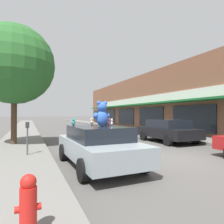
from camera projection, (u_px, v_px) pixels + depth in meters
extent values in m
plane|color=#514F4C|center=(165.00, 158.00, 7.88)|extent=(260.00, 260.00, 0.00)
cube|color=slate|center=(14.00, 171.00, 5.80)|extent=(2.42, 90.00, 0.17)
cube|color=brown|center=(207.00, 103.00, 23.46)|extent=(15.74, 39.39, 6.12)
cube|color=#19662D|center=(145.00, 104.00, 20.15)|extent=(1.35, 33.08, 0.12)
cube|color=silver|center=(150.00, 99.00, 20.39)|extent=(0.08, 31.51, 0.70)
cube|color=black|center=(192.00, 118.00, 15.19)|extent=(0.06, 4.28, 2.00)
cube|color=black|center=(150.00, 117.00, 20.38)|extent=(0.06, 4.28, 2.00)
cube|color=black|center=(126.00, 117.00, 25.57)|extent=(0.06, 4.28, 2.00)
cube|color=black|center=(109.00, 116.00, 30.76)|extent=(0.06, 4.28, 2.00)
cube|color=black|center=(98.00, 116.00, 35.94)|extent=(0.06, 4.28, 2.00)
cube|color=#8C999E|center=(98.00, 148.00, 6.70)|extent=(2.01, 4.30, 0.58)
cube|color=black|center=(98.00, 133.00, 6.71)|extent=(1.72, 2.39, 0.45)
cylinder|color=black|center=(63.00, 152.00, 7.52)|extent=(0.22, 0.62, 0.62)
cylinder|color=black|center=(108.00, 149.00, 8.28)|extent=(0.22, 0.62, 0.62)
cylinder|color=black|center=(83.00, 170.00, 5.12)|extent=(0.22, 0.62, 0.62)
cylinder|color=black|center=(143.00, 163.00, 5.88)|extent=(0.22, 0.62, 0.62)
ellipsoid|color=blue|center=(102.00, 118.00, 6.81)|extent=(0.45, 0.40, 0.53)
sphere|color=blue|center=(102.00, 107.00, 6.81)|extent=(0.38, 0.38, 0.34)
sphere|color=blue|center=(105.00, 103.00, 6.87)|extent=(0.16, 0.16, 0.14)
sphere|color=blue|center=(99.00, 103.00, 6.75)|extent=(0.16, 0.16, 0.14)
sphere|color=#548DFF|center=(100.00, 108.00, 6.93)|extent=(0.14, 0.14, 0.13)
sphere|color=blue|center=(107.00, 116.00, 6.94)|extent=(0.22, 0.22, 0.19)
sphere|color=blue|center=(96.00, 116.00, 6.73)|extent=(0.22, 0.22, 0.19)
ellipsoid|color=white|center=(111.00, 123.00, 7.08)|extent=(0.15, 0.15, 0.15)
sphere|color=white|center=(111.00, 120.00, 7.08)|extent=(0.13, 0.13, 0.10)
sphere|color=white|center=(112.00, 119.00, 7.11)|extent=(0.06, 0.06, 0.04)
sphere|color=white|center=(111.00, 119.00, 7.05)|extent=(0.06, 0.06, 0.04)
sphere|color=white|center=(110.00, 120.00, 7.10)|extent=(0.05, 0.05, 0.04)
sphere|color=white|center=(112.00, 123.00, 7.13)|extent=(0.08, 0.08, 0.06)
sphere|color=white|center=(110.00, 123.00, 7.03)|extent=(0.08, 0.08, 0.06)
ellipsoid|color=beige|center=(92.00, 123.00, 7.50)|extent=(0.16, 0.17, 0.17)
sphere|color=beige|center=(92.00, 119.00, 7.50)|extent=(0.14, 0.14, 0.11)
sphere|color=beige|center=(92.00, 118.00, 7.54)|extent=(0.06, 0.06, 0.05)
sphere|color=beige|center=(92.00, 118.00, 7.46)|extent=(0.06, 0.06, 0.05)
sphere|color=white|center=(91.00, 119.00, 7.50)|extent=(0.05, 0.05, 0.04)
sphere|color=beige|center=(92.00, 122.00, 7.57)|extent=(0.08, 0.08, 0.06)
sphere|color=beige|center=(91.00, 122.00, 7.43)|extent=(0.08, 0.08, 0.06)
ellipsoid|color=black|center=(106.00, 123.00, 7.50)|extent=(0.18, 0.18, 0.18)
sphere|color=black|center=(106.00, 119.00, 7.50)|extent=(0.16, 0.16, 0.11)
sphere|color=black|center=(106.00, 118.00, 7.54)|extent=(0.07, 0.07, 0.05)
sphere|color=black|center=(105.00, 118.00, 7.46)|extent=(0.07, 0.07, 0.05)
sphere|color=#3A3A3D|center=(105.00, 119.00, 7.52)|extent=(0.06, 0.06, 0.04)
sphere|color=black|center=(106.00, 122.00, 7.57)|extent=(0.09, 0.09, 0.07)
sphere|color=black|center=(105.00, 122.00, 7.44)|extent=(0.09, 0.09, 0.07)
ellipsoid|color=pink|center=(108.00, 123.00, 7.21)|extent=(0.15, 0.14, 0.17)
sphere|color=pink|center=(108.00, 120.00, 7.21)|extent=(0.13, 0.13, 0.10)
sphere|color=pink|center=(109.00, 119.00, 7.23)|extent=(0.05, 0.05, 0.04)
sphere|color=pink|center=(108.00, 119.00, 7.19)|extent=(0.05, 0.05, 0.04)
sphere|color=#FFA3DA|center=(108.00, 120.00, 7.24)|extent=(0.05, 0.05, 0.04)
sphere|color=pink|center=(110.00, 122.00, 7.26)|extent=(0.07, 0.07, 0.06)
sphere|color=pink|center=(107.00, 122.00, 7.18)|extent=(0.07, 0.07, 0.06)
ellipsoid|color=teal|center=(73.00, 123.00, 7.15)|extent=(0.16, 0.15, 0.16)
sphere|color=teal|center=(73.00, 120.00, 7.15)|extent=(0.14, 0.14, 0.10)
sphere|color=teal|center=(74.00, 119.00, 7.18)|extent=(0.06, 0.06, 0.04)
sphere|color=teal|center=(73.00, 119.00, 7.12)|extent=(0.06, 0.06, 0.04)
sphere|color=#47CDC6|center=(73.00, 120.00, 7.18)|extent=(0.05, 0.05, 0.04)
sphere|color=teal|center=(75.00, 122.00, 7.21)|extent=(0.08, 0.08, 0.06)
sphere|color=teal|center=(72.00, 122.00, 7.10)|extent=(0.08, 0.08, 0.06)
cube|color=black|center=(168.00, 132.00, 12.39)|extent=(1.98, 4.04, 0.57)
cube|color=black|center=(168.00, 124.00, 12.39)|extent=(1.75, 2.33, 0.51)
cylinder|color=black|center=(143.00, 136.00, 13.16)|extent=(0.20, 0.62, 0.62)
cylinder|color=black|center=(167.00, 135.00, 13.92)|extent=(0.20, 0.62, 0.62)
cylinder|color=black|center=(168.00, 140.00, 10.85)|extent=(0.20, 0.62, 0.62)
cylinder|color=black|center=(195.00, 139.00, 11.61)|extent=(0.20, 0.62, 0.62)
cylinder|color=#473323|center=(14.00, 121.00, 10.54)|extent=(0.29, 0.29, 2.42)
sphere|color=#286028|center=(14.00, 65.00, 10.56)|extent=(4.20, 4.20, 4.20)
cylinder|color=red|center=(28.00, 210.00, 2.64)|extent=(0.22, 0.22, 0.62)
sphere|color=red|center=(28.00, 182.00, 2.64)|extent=(0.21, 0.21, 0.21)
cylinder|color=red|center=(19.00, 210.00, 2.59)|extent=(0.10, 0.09, 0.09)
cylinder|color=red|center=(38.00, 207.00, 2.68)|extent=(0.10, 0.09, 0.09)
cylinder|color=#4C4C51|center=(27.00, 141.00, 7.74)|extent=(0.06, 0.06, 1.05)
cube|color=#2D2D33|center=(27.00, 125.00, 7.74)|extent=(0.14, 0.10, 0.22)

